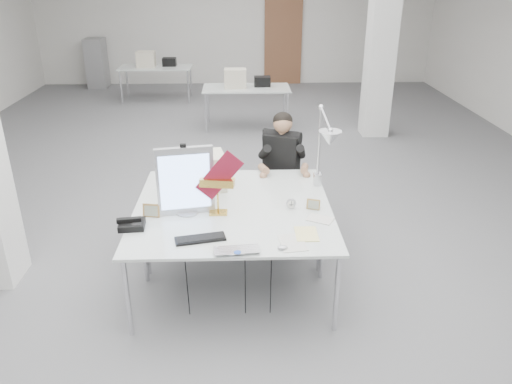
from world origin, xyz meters
TOP-DOWN VIEW (x-y plane):
  - room_shell at (0.04, 0.13)m, footprint 10.04×14.04m
  - desk_main at (0.00, -2.50)m, footprint 1.80×0.90m
  - desk_second at (0.00, -1.60)m, footprint 1.80×0.90m
  - bg_desk_a at (0.20, 3.00)m, footprint 1.60×0.80m
  - bg_desk_b at (-1.80, 5.20)m, footprint 1.60×0.80m
  - filing_cabinet at (-3.50, 6.65)m, footprint 0.45×0.55m
  - office_chair at (0.54, -0.90)m, footprint 0.74×0.74m
  - seated_person at (0.54, -0.95)m, footprint 0.73×0.80m
  - monitor at (-0.41, -2.17)m, footprint 0.50×0.14m
  - pennant at (-0.11, -2.21)m, footprint 0.43×0.03m
  - keyboard at (-0.26, -2.67)m, footprint 0.43×0.22m
  - laptop at (0.04, -2.92)m, footprint 0.37×0.26m
  - mouse at (0.40, -2.84)m, footprint 0.08×0.05m
  - bankers_lamp at (-0.13, -2.19)m, footprint 0.29×0.15m
  - desk_phone at (-0.85, -2.44)m, footprint 0.23×0.21m
  - picture_frame_left at (-0.72, -2.24)m, footprint 0.16×0.06m
  - picture_frame_right at (0.73, -2.13)m, footprint 0.13×0.07m
  - desk_clock at (0.53, -2.11)m, footprint 0.09×0.05m
  - paper_stack_a at (0.48, -2.74)m, footprint 0.23×0.30m
  - paper_stack_b at (0.61, -2.60)m, footprint 0.19×0.26m
  - paper_stack_c at (0.77, -2.34)m, footprint 0.27×0.24m
  - beige_monitor at (-0.27, -1.61)m, footprint 0.44×0.42m
  - architect_lamp at (0.85, -1.82)m, footprint 0.37×0.80m

SIDE VIEW (x-z plane):
  - office_chair at x=0.54m, z-range 0.00..1.17m
  - filing_cabinet at x=-3.50m, z-range 0.00..1.20m
  - desk_main at x=0.00m, z-range 0.73..0.75m
  - desk_second at x=0.00m, z-range 0.73..0.75m
  - bg_desk_a at x=0.20m, z-range 0.73..0.75m
  - bg_desk_b at x=-1.80m, z-range 0.73..0.75m
  - paper_stack_a at x=0.48m, z-range 0.76..0.76m
  - paper_stack_c at x=0.77m, z-range 0.76..0.76m
  - paper_stack_b at x=0.61m, z-range 0.76..0.76m
  - keyboard at x=-0.26m, z-range 0.76..0.77m
  - laptop at x=0.04m, z-range 0.76..0.78m
  - mouse at x=0.40m, z-range 0.76..0.79m
  - desk_phone at x=-0.85m, z-range 0.76..0.81m
  - picture_frame_right at x=0.73m, z-range 0.75..0.85m
  - desk_clock at x=0.53m, z-range 0.76..0.85m
  - picture_frame_left at x=-0.72m, z-range 0.75..0.87m
  - seated_person at x=0.54m, z-range 0.41..1.39m
  - bankers_lamp at x=-0.13m, z-range 0.75..1.07m
  - beige_monitor at x=-0.27m, z-range 0.75..1.11m
  - monitor at x=-0.41m, z-range 0.75..1.38m
  - pennant at x=-0.11m, z-range 0.90..1.36m
  - architect_lamp at x=0.85m, z-range 0.75..1.74m
  - room_shell at x=0.04m, z-range 0.07..3.31m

